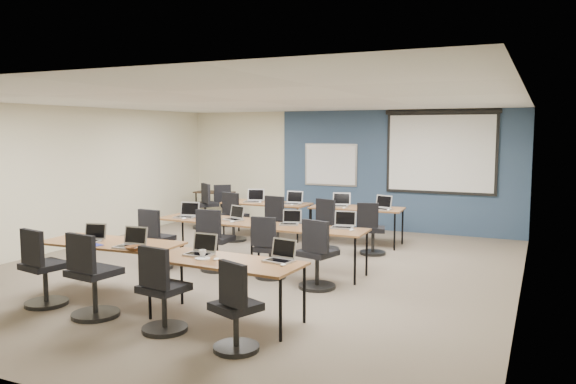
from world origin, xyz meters
The scene contains 58 objects.
floor centered at (0.00, 0.00, 0.00)m, with size 8.00×9.00×0.02m, color #6B6354.
ceiling centered at (0.00, 0.00, 2.70)m, with size 8.00×9.00×0.02m, color white.
wall_back centered at (0.00, 4.50, 1.35)m, with size 8.00×0.04×2.70m, color beige.
wall_front centered at (0.00, -4.50, 1.35)m, with size 8.00×0.04×2.70m, color beige.
wall_left centered at (-4.00, 0.00, 1.35)m, with size 0.04×9.00×2.70m, color beige.
wall_right centered at (4.00, 0.00, 1.35)m, with size 0.04×9.00×2.70m, color beige.
blue_accent_panel centered at (1.25, 4.47, 1.35)m, with size 5.50×0.04×2.70m, color #3D5977.
whiteboard centered at (-0.30, 4.43, 1.45)m, with size 1.28×0.03×0.98m.
projector_screen centered at (2.20, 4.41, 1.89)m, with size 2.40×0.10×1.82m.
training_table_front_left centered at (-1.08, -2.02, 0.69)m, with size 1.93×0.80×0.73m.
training_table_front_right centered at (0.90, -2.31, 0.69)m, with size 1.84×0.77×0.73m.
training_table_mid_left centered at (-0.89, 0.30, 0.69)m, with size 1.94×0.81×0.73m.
training_table_mid_right centered at (1.01, 0.11, 0.68)m, with size 1.69×0.71×0.73m.
training_table_back_left centered at (-1.07, 2.64, 0.69)m, with size 1.84×0.76×0.73m.
training_table_back_right centered at (0.89, 2.72, 0.69)m, with size 1.81×0.75×0.73m.
laptop_0 centered at (-1.35, -2.10, 0.79)m, with size 0.31×0.27×0.24m.
mouse_0 centered at (-1.33, -2.25, 0.74)m, with size 0.06×0.10×0.04m, color white.
task_chair_0 centered at (-1.51, -2.80, 0.42)m, with size 0.54×0.54×1.02m.
laptop_1 centered at (-0.60, -2.17, 0.79)m, with size 0.34×0.29×0.26m.
mouse_1 centered at (-0.41, -2.35, 0.74)m, with size 0.05×0.09×0.03m, color white.
task_chair_1 centered at (-0.62, -2.88, 0.44)m, with size 0.57×0.57×1.05m.
laptop_2 centered at (0.47, -2.17, 0.79)m, with size 0.33×0.28×0.25m.
mouse_2 centered at (0.80, -2.35, 0.74)m, with size 0.06×0.09×0.03m, color white.
task_chair_2 centered at (0.45, -2.94, 0.41)m, with size 0.51×0.51×0.99m.
laptop_3 centered at (1.50, -2.08, 0.79)m, with size 0.33×0.28×0.25m.
mouse_3 centered at (1.62, -2.27, 0.74)m, with size 0.05×0.09×0.03m, color white.
task_chair_3 centered at (1.47, -3.08, 0.39)m, with size 0.50×0.48×0.96m.
laptop_4 centered at (-1.41, 0.23, 0.80)m, with size 0.35×0.30×0.26m.
mouse_4 centered at (-1.33, 0.03, 0.74)m, with size 0.06×0.10×0.04m, color white.
task_chair_4 centered at (-1.45, -0.61, 0.41)m, with size 0.51×0.51×0.99m.
laptop_5 centered at (-0.51, 0.34, 0.79)m, with size 0.31×0.27×0.24m.
mouse_5 centered at (-0.41, 0.09, 0.74)m, with size 0.06×0.10×0.04m, color white.
task_chair_5 centered at (-0.50, -0.32, 0.42)m, with size 0.53×0.53×1.01m.
laptop_6 centered at (0.54, 0.30, 0.79)m, with size 0.30×0.26×0.23m.
mouse_6 centered at (0.84, 0.16, 0.74)m, with size 0.06×0.10×0.03m, color white.
task_chair_6 centered at (0.49, -0.38, 0.39)m, with size 0.47×0.47×0.96m.
laptop_7 centered at (1.42, 0.37, 0.79)m, with size 0.34×0.29×0.26m.
mouse_7 centered at (1.62, 0.17, 0.74)m, with size 0.06×0.10×0.04m, color white.
task_chair_7 centered at (1.37, -0.61, 0.42)m, with size 0.54×0.53×1.01m.
laptop_8 centered at (-1.37, 2.64, 0.80)m, with size 0.36×0.30×0.27m.
mouse_8 centered at (-1.17, 2.54, 0.74)m, with size 0.06×0.09×0.03m, color white.
task_chair_8 centered at (-1.49, 1.94, 0.42)m, with size 0.54×0.53×1.01m.
laptop_9 centered at (-0.46, 2.66, 0.80)m, with size 0.35×0.30×0.26m.
mouse_9 centered at (-0.40, 2.46, 0.74)m, with size 0.05×0.09×0.03m, color white.
task_chair_9 centered at (-0.46, 1.88, 0.41)m, with size 0.51×0.51×0.99m.
laptop_10 centered at (0.53, 2.75, 0.80)m, with size 0.35×0.30×0.27m.
mouse_10 centered at (0.71, 2.46, 0.74)m, with size 0.05×0.09×0.03m, color white.
task_chair_10 centered at (0.57, 1.83, 0.41)m, with size 0.53×0.51×0.99m.
laptop_11 centered at (1.43, 2.66, 0.80)m, with size 0.35×0.30×0.27m.
mouse_11 centered at (1.57, 2.52, 0.74)m, with size 0.06×0.10×0.03m, color white.
task_chair_11 centered at (1.44, 1.88, 0.39)m, with size 0.48×0.47×0.96m.
blue_mousepad centered at (-1.13, -2.29, 0.73)m, with size 0.22×0.18×0.01m, color navy.
snack_bowl centered at (-0.42, -2.32, 0.76)m, with size 0.22×0.22×0.05m, color brown.
snack_plate centered at (0.62, -2.36, 0.74)m, with size 0.18×0.18×0.01m, color white.
coffee_cup centered at (0.58, -2.30, 0.78)m, with size 0.08×0.08×0.07m, color silver.
utility_table centered at (-3.14, 3.87, 0.66)m, with size 0.93×0.51×0.75m.
spare_chair_a centered at (-2.53, 3.53, 0.40)m, with size 0.57×0.50×0.98m.
spare_chair_b centered at (-2.80, 2.95, 0.44)m, with size 0.67×0.58×1.05m.
Camera 1 is at (4.23, -7.83, 2.22)m, focal length 35.00 mm.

